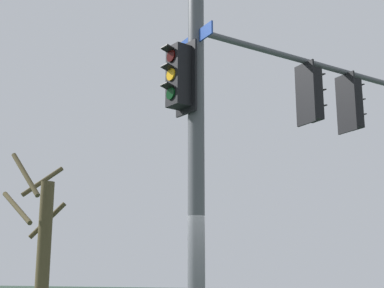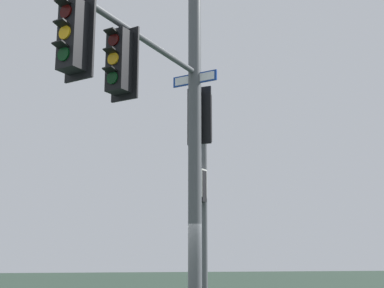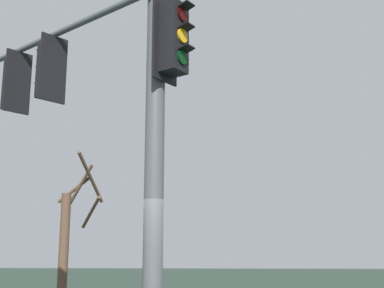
% 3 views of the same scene
% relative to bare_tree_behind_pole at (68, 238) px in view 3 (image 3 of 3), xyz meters
% --- Properties ---
extents(main_signal_pole_assembly, '(5.84, 4.94, 9.81)m').
position_rel_bare_tree_behind_pole_xyz_m(main_signal_pole_assembly, '(8.38, 3.17, 3.09)').
color(main_signal_pole_assembly, '#4C4F54').
rests_on(main_signal_pole_assembly, ground).
extents(bare_tree_behind_pole, '(2.25, 1.71, 4.76)m').
position_rel_bare_tree_behind_pole_xyz_m(bare_tree_behind_pole, '(0.00, 0.00, 0.00)').
color(bare_tree_behind_pole, brown).
rests_on(bare_tree_behind_pole, ground).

